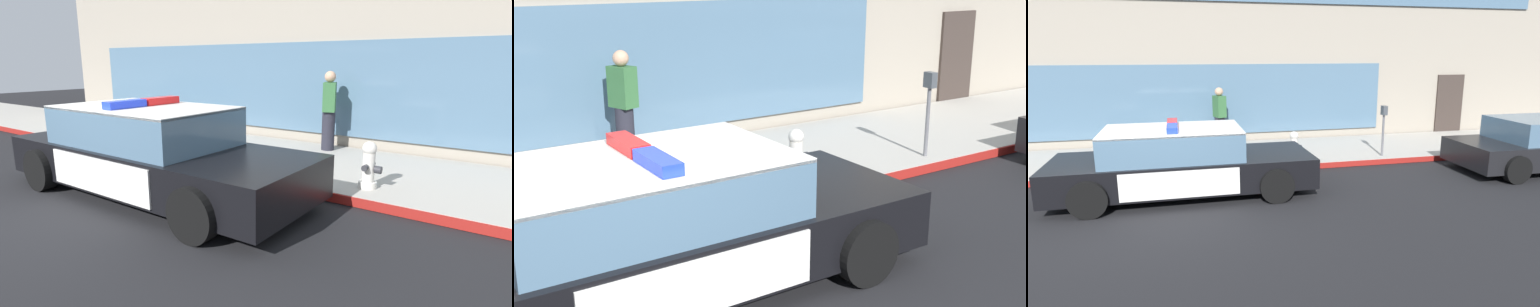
{
  "view_description": "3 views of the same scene",
  "coord_description": "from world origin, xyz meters",
  "views": [
    {
      "loc": [
        5.26,
        -3.08,
        2.04
      ],
      "look_at": [
        1.78,
        1.84,
        0.65
      ],
      "focal_mm": 27.85,
      "sensor_mm": 36.0,
      "label": 1
    },
    {
      "loc": [
        -1.78,
        -4.38,
        3.06
      ],
      "look_at": [
        2.19,
        1.69,
        0.94
      ],
      "focal_mm": 45.3,
      "sensor_mm": 36.0,
      "label": 2
    },
    {
      "loc": [
        0.47,
        -7.77,
        2.85
      ],
      "look_at": [
        2.69,
        1.37,
        0.63
      ],
      "focal_mm": 30.24,
      "sensor_mm": 36.0,
      "label": 3
    }
  ],
  "objects": [
    {
      "name": "ground",
      "position": [
        0.0,
        0.0,
        0.0
      ],
      "size": [
        48.0,
        48.0,
        0.0
      ],
      "primitive_type": "plane",
      "color": "black"
    },
    {
      "name": "sidewalk",
      "position": [
        0.0,
        3.78,
        0.07
      ],
      "size": [
        48.0,
        3.21,
        0.15
      ],
      "primitive_type": "cube",
      "color": "#B2ADA3",
      "rests_on": "ground"
    },
    {
      "name": "pedestrian_on_sidewalk",
      "position": [
        1.6,
        4.83,
        1.01
      ],
      "size": [
        0.38,
        0.47,
        1.71
      ],
      "rotation": [
        0.0,
        0.0,
        0.35
      ],
      "color": "#23232D",
      "rests_on": "sidewalk"
    },
    {
      "name": "fire_hydrant",
      "position": [
        3.29,
        2.69,
        0.5
      ],
      "size": [
        0.34,
        0.39,
        0.73
      ],
      "color": "silver",
      "rests_on": "sidewalk"
    },
    {
      "name": "police_cruiser",
      "position": [
        0.45,
        0.92,
        0.68
      ],
      "size": [
        5.14,
        2.13,
        1.49
      ],
      "rotation": [
        0.0,
        0.0,
        0.01
      ],
      "color": "black",
      "rests_on": "ground"
    },
    {
      "name": "curb_red_paint",
      "position": [
        0.0,
        2.16,
        0.08
      ],
      "size": [
        28.8,
        0.04,
        0.14
      ],
      "primitive_type": "cube",
      "color": "maroon",
      "rests_on": "ground"
    },
    {
      "name": "parking_meter",
      "position": [
        5.66,
        2.49,
        1.08
      ],
      "size": [
        0.12,
        0.18,
        1.34
      ],
      "color": "slate",
      "rests_on": "sidewalk"
    },
    {
      "name": "storefront_building",
      "position": [
        2.75,
        10.95,
        3.36
      ],
      "size": [
        22.73,
        11.13,
        6.72
      ],
      "color": "gray",
      "rests_on": "ground"
    }
  ]
}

